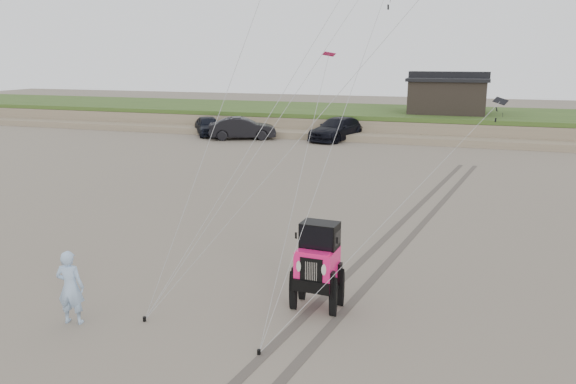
{
  "coord_description": "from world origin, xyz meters",
  "views": [
    {
      "loc": [
        4.26,
        -11.5,
        6.31
      ],
      "look_at": [
        -0.56,
        3.0,
        2.6
      ],
      "focal_mm": 35.0,
      "sensor_mm": 36.0,
      "label": 1
    }
  ],
  "objects_px": {
    "cabin": "(448,94)",
    "truck_c": "(337,129)",
    "truck_b": "(243,128)",
    "jeep": "(317,275)",
    "truck_a": "(208,126)",
    "man": "(70,287)"
  },
  "relations": [
    {
      "from": "jeep",
      "to": "truck_a",
      "type": "bearing_deg",
      "value": 124.17
    },
    {
      "from": "truck_b",
      "to": "truck_c",
      "type": "relative_size",
      "value": 0.88
    },
    {
      "from": "cabin",
      "to": "man",
      "type": "relative_size",
      "value": 3.47
    },
    {
      "from": "truck_b",
      "to": "truck_a",
      "type": "bearing_deg",
      "value": 49.01
    },
    {
      "from": "jeep",
      "to": "man",
      "type": "xyz_separation_m",
      "value": [
        -5.4,
        -2.67,
        0.02
      ]
    },
    {
      "from": "truck_b",
      "to": "man",
      "type": "xyz_separation_m",
      "value": [
        8.15,
        -29.86,
        0.07
      ]
    },
    {
      "from": "truck_a",
      "to": "truck_c",
      "type": "distance_m",
      "value": 10.62
    },
    {
      "from": "man",
      "to": "truck_b",
      "type": "bearing_deg",
      "value": -86.25
    },
    {
      "from": "truck_b",
      "to": "jeep",
      "type": "distance_m",
      "value": 30.38
    },
    {
      "from": "cabin",
      "to": "truck_a",
      "type": "relative_size",
      "value": 1.39
    },
    {
      "from": "cabin",
      "to": "jeep",
      "type": "height_order",
      "value": "cabin"
    },
    {
      "from": "truck_a",
      "to": "cabin",
      "type": "bearing_deg",
      "value": -12.75
    },
    {
      "from": "truck_b",
      "to": "jeep",
      "type": "xyz_separation_m",
      "value": [
        13.55,
        -27.2,
        0.05
      ]
    },
    {
      "from": "truck_b",
      "to": "jeep",
      "type": "bearing_deg",
      "value": -176.45
    },
    {
      "from": "truck_c",
      "to": "man",
      "type": "relative_size",
      "value": 3.17
    },
    {
      "from": "cabin",
      "to": "man",
      "type": "height_order",
      "value": "cabin"
    },
    {
      "from": "jeep",
      "to": "man",
      "type": "bearing_deg",
      "value": -150.56
    },
    {
      "from": "cabin",
      "to": "truck_c",
      "type": "height_order",
      "value": "cabin"
    },
    {
      "from": "truck_b",
      "to": "truck_c",
      "type": "distance_m",
      "value": 7.34
    },
    {
      "from": "cabin",
      "to": "truck_c",
      "type": "bearing_deg",
      "value": -140.11
    },
    {
      "from": "truck_b",
      "to": "man",
      "type": "height_order",
      "value": "man"
    },
    {
      "from": "cabin",
      "to": "truck_a",
      "type": "bearing_deg",
      "value": -158.38
    }
  ]
}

